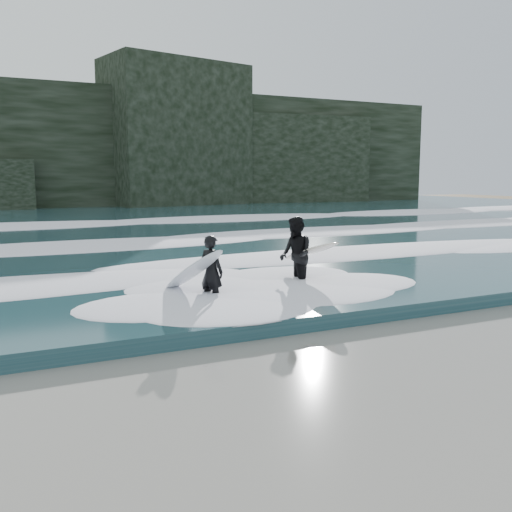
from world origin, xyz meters
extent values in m
cube|color=#20444C|center=(0.00, 29.00, 0.15)|extent=(90.00, 52.00, 0.30)
cube|color=black|center=(0.00, 46.00, 5.00)|extent=(70.00, 9.00, 10.00)
ellipsoid|color=white|center=(0.00, 9.00, 0.40)|extent=(60.00, 3.20, 0.20)
ellipsoid|color=white|center=(0.00, 16.00, 0.42)|extent=(60.00, 4.00, 0.24)
ellipsoid|color=white|center=(0.00, 25.00, 0.45)|extent=(60.00, 4.80, 0.30)
imported|color=black|center=(-2.42, 5.65, 0.78)|extent=(0.60, 0.68, 1.55)
ellipsoid|color=silver|center=(-2.82, 5.70, 0.81)|extent=(1.10, 2.06, 1.18)
imported|color=black|center=(-0.05, 6.21, 0.92)|extent=(0.83, 0.99, 1.83)
ellipsoid|color=silver|center=(0.37, 6.21, 0.98)|extent=(0.66, 2.20, 0.75)
camera|label=1|loc=(-6.73, -5.45, 2.78)|focal=40.00mm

